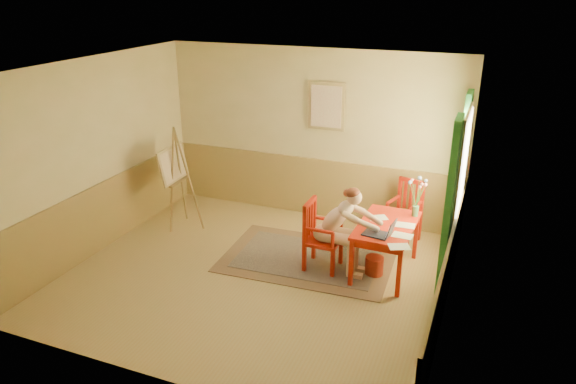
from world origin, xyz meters
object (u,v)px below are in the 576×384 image
at_px(figure, 341,226).
at_px(chair_left, 320,235).
at_px(laptop, 381,232).
at_px(easel, 175,168).
at_px(table, 386,230).
at_px(chair_back, 405,211).

bearing_deg(figure, chair_left, 177.95).
xyz_separation_m(laptop, easel, (-3.45, 0.62, 0.22)).
distance_m(table, chair_left, 0.91).
bearing_deg(easel, table, -4.11).
bearing_deg(chair_back, laptop, -92.75).
height_order(chair_back, figure, figure).
distance_m(laptop, easel, 3.52).
relative_size(table, chair_left, 1.23).
bearing_deg(table, easel, 175.89).
height_order(table, figure, figure).
distance_m(chair_back, laptop, 1.48).
relative_size(figure, laptop, 2.99).
bearing_deg(chair_back, table, -93.80).
bearing_deg(chair_left, easel, 169.62).
bearing_deg(easel, chair_left, -10.38).
bearing_deg(figure, easel, 170.45).
distance_m(chair_back, figure, 1.48).
xyz_separation_m(figure, easel, (-2.88, 0.48, 0.29)).
height_order(table, chair_back, chair_back).
relative_size(chair_left, easel, 0.59).
height_order(laptop, easel, easel).
xyz_separation_m(chair_back, easel, (-3.52, -0.83, 0.51)).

